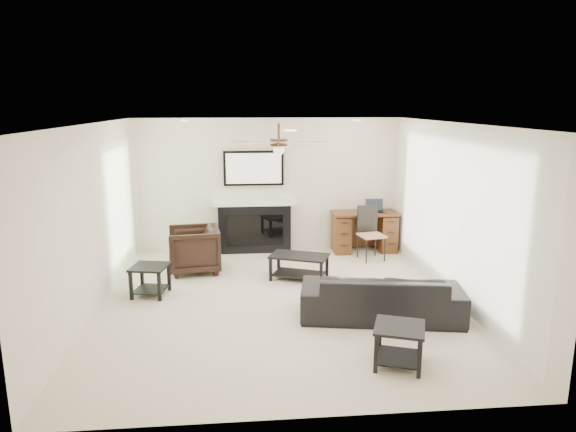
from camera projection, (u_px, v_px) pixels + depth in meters
name	position (u px, v px, depth m)	size (l,w,h in m)	color
room_shell	(293.00, 184.00, 7.00)	(5.50, 5.54, 2.52)	beige
sofa	(381.00, 296.00, 6.70)	(2.09, 0.82, 0.61)	black
armchair	(194.00, 249.00, 8.54)	(0.81, 0.83, 0.76)	black
coffee_table	(299.00, 267.00, 8.20)	(0.90, 0.50, 0.40)	black
end_table_near	(399.00, 346.00, 5.49)	(0.52, 0.52, 0.45)	black
end_table_left	(150.00, 280.00, 7.50)	(0.50, 0.50, 0.45)	black
fireplace_unit	(254.00, 202.00, 9.55)	(1.52, 0.34, 1.91)	black
desk	(364.00, 232.00, 9.72)	(1.22, 0.56, 0.76)	#3A1E0E
desk_chair	(372.00, 234.00, 9.16)	(0.42, 0.44, 0.97)	black
laptop	(376.00, 206.00, 9.61)	(0.33, 0.24, 0.23)	black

